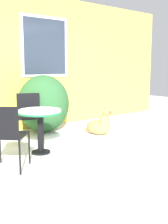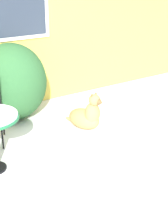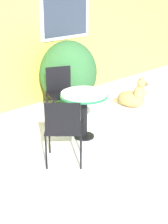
% 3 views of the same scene
% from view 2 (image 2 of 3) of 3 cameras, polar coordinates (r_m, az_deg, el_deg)
% --- Properties ---
extents(ground_plane, '(16.00, 16.00, 0.00)m').
position_cam_2_polar(ground_plane, '(4.49, 0.15, -7.57)').
color(ground_plane, white).
extents(house_wall, '(8.00, 0.10, 3.01)m').
position_cam_2_polar(house_wall, '(5.88, -12.49, 14.89)').
color(house_wall, '#DBC14C').
rests_on(house_wall, ground_plane).
extents(shrub_left, '(1.13, 1.05, 1.23)m').
position_cam_2_polar(shrub_left, '(5.54, -11.98, 4.85)').
color(shrub_left, '#2D6033').
rests_on(shrub_left, ground_plane).
extents(dog, '(0.46, 0.71, 0.61)m').
position_cam_2_polar(dog, '(5.18, 0.43, -0.69)').
color(dog, tan).
rests_on(dog, ground_plane).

